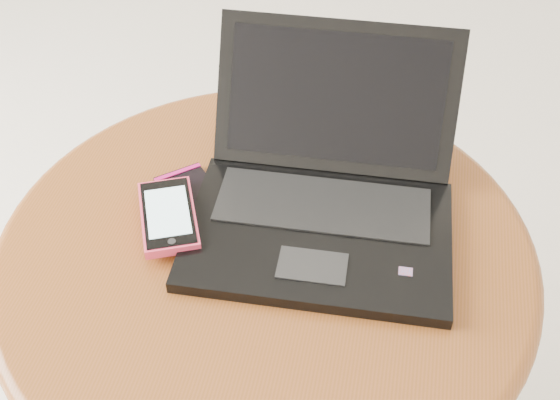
# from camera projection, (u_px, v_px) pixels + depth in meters

# --- Properties ---
(table) EXTENTS (0.67, 0.67, 0.53)m
(table) POSITION_uv_depth(u_px,v_px,m) (266.00, 299.00, 0.95)
(table) COLOR #50200F
(table) RESTS_ON ground
(laptop) EXTENTS (0.33, 0.33, 0.19)m
(laptop) POSITION_uv_depth(u_px,v_px,m) (324.00, 193.00, 0.88)
(laptop) COLOR black
(laptop) RESTS_ON table
(phone_black) EXTENTS (0.13, 0.14, 0.01)m
(phone_black) POSITION_uv_depth(u_px,v_px,m) (195.00, 201.00, 0.91)
(phone_black) COLOR black
(phone_black) RESTS_ON table
(phone_pink) EXTENTS (0.11, 0.14, 0.01)m
(phone_pink) POSITION_uv_depth(u_px,v_px,m) (168.00, 216.00, 0.87)
(phone_pink) COLOR #DB3451
(phone_pink) RESTS_ON phone_black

